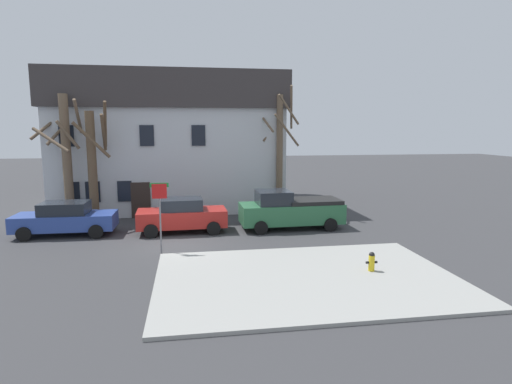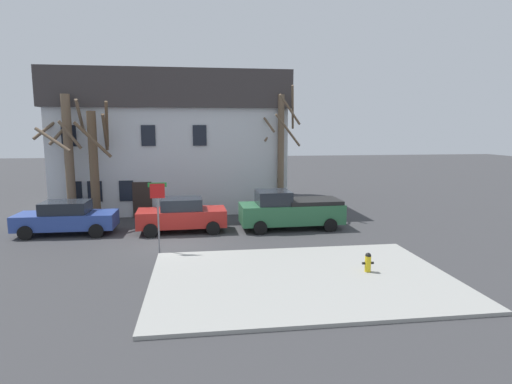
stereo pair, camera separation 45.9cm
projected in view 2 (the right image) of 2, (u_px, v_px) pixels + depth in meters
ground_plane at (174, 245)px, 18.97m from camera, size 120.00×120.00×0.00m
sidewalk_slab at (302, 279)px, 14.56m from camera, size 10.38×7.08×0.12m
building_main at (174, 140)px, 28.87m from camera, size 14.50×9.42×8.64m
tree_bare_near at (68, 154)px, 23.11m from camera, size 2.65×3.37×7.05m
tree_bare_mid at (95, 163)px, 23.02m from camera, size 1.83×2.17×6.66m
tree_bare_far at (281, 150)px, 25.17m from camera, size 2.25×2.16×7.67m
car_blue_sedan at (66, 218)px, 20.77m from camera, size 4.76×2.07×1.66m
car_red_sedan at (182, 215)px, 21.27m from camera, size 4.47×2.14×1.74m
pickup_truck_green at (290, 210)px, 21.96m from camera, size 5.36×2.33×2.03m
fire_hydrant at (368, 262)px, 15.03m from camera, size 0.42×0.22×0.70m
street_sign_pole at (158, 205)px, 17.36m from camera, size 0.76×0.07×3.01m
bicycle_leaning at (65, 217)px, 23.27m from camera, size 1.72×0.40×1.03m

